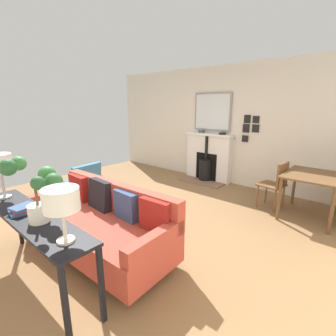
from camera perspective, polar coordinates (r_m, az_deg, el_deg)
The scene contains 16 objects.
ground_plane at distance 4.23m, azimuth -8.60°, elevation -10.90°, with size 5.52×6.37×0.01m, color olive.
wall_left at distance 6.00m, azimuth 11.50°, elevation 9.79°, with size 0.12×6.37×2.67m, color beige.
fireplace at distance 6.01m, azimuth 9.31°, elevation 1.92°, with size 0.62×1.23×1.15m.
mirror_over_mantel at distance 5.96m, azimuth 10.34°, elevation 12.81°, with size 0.04×0.96×0.88m.
mantel_bowl_near at distance 6.04m, azimuth 7.76°, elevation 8.49°, with size 0.13×0.13×0.06m.
mantel_bowl_far at distance 5.75m, azimuth 12.61°, elevation 7.88°, with size 0.16×0.16×0.04m.
sofa at distance 3.24m, azimuth -15.52°, elevation -12.44°, with size 0.93×2.11×0.84m.
ottoman at distance 3.97m, azimuth -7.50°, elevation -8.94°, with size 0.64×0.74×0.37m.
armchair_accent at distance 4.88m, azimuth -19.48°, elevation -2.66°, with size 0.73×0.65×0.75m.
console_table at distance 2.81m, azimuth -29.39°, elevation -11.16°, with size 0.37×1.92×0.75m.
table_lamp_far_end at distance 2.03m, azimuth -23.69°, elevation -7.08°, with size 0.27×0.27×0.44m.
potted_plant at distance 2.49m, azimuth -28.14°, elevation -3.66°, with size 0.49×0.39×0.62m.
book_stack at distance 2.87m, azimuth -30.54°, elevation -8.26°, with size 0.29×0.22×0.07m.
dining_table at distance 4.51m, azimuth 30.79°, elevation -2.55°, with size 0.96×0.80×0.74m.
dining_chair_near_fireplace at distance 4.65m, azimuth 24.06°, elevation -3.00°, with size 0.45×0.45×0.86m.
photo_gallery_row at distance 5.58m, azimuth 18.59°, elevation 9.14°, with size 0.02×0.35×0.58m.
Camera 1 is at (2.46, 2.93, 1.80)m, focal length 26.06 mm.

